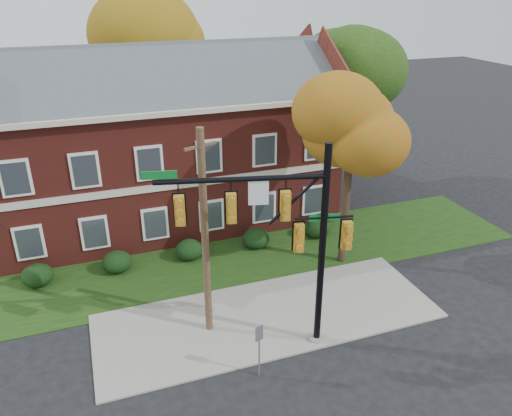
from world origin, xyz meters
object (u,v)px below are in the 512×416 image
object	(u,v)px
tree_far_rear	(158,43)
tree_right_rear	(344,62)
sign_post	(259,342)
hedge_right	(256,238)
traffic_signal	(283,229)
hedge_center	(190,250)
hedge_far_left	(37,275)
utility_pole	(205,237)
tree_near_right	(358,130)
hedge_left	(117,262)
apartment_building	(164,134)
hedge_far_right	(317,228)

from	to	relation	value
tree_far_rear	tree_right_rear	bearing A→B (deg)	-35.00
sign_post	hedge_right	bearing A→B (deg)	54.09
traffic_signal	hedge_center	bearing A→B (deg)	117.51
hedge_far_left	utility_pole	bearing A→B (deg)	-41.07
tree_near_right	traffic_signal	xyz separation A→B (m)	(-5.38, -4.51, -1.74)
hedge_left	hedge_right	xyz separation A→B (m)	(7.00, 0.00, 0.00)
hedge_left	tree_near_right	world-z (taller)	tree_near_right
hedge_center	utility_pole	world-z (taller)	utility_pole
apartment_building	tree_right_rear	xyz separation A→B (m)	(11.31, 0.86, 3.13)
tree_near_right	hedge_center	bearing A→B (deg)	158.58
apartment_building	tree_near_right	world-z (taller)	apartment_building
tree_right_rear	utility_pole	size ratio (longest dim) A/B	1.29
utility_pole	traffic_signal	bearing A→B (deg)	-57.15
sign_post	hedge_left	bearing A→B (deg)	97.81
hedge_left	traffic_signal	world-z (taller)	traffic_signal
hedge_far_right	utility_pole	bearing A→B (deg)	-142.94
apartment_building	sign_post	bearing A→B (deg)	-87.95
hedge_left	hedge_right	size ratio (longest dim) A/B	1.00
hedge_right	hedge_far_right	world-z (taller)	same
apartment_building	utility_pole	world-z (taller)	apartment_building
hedge_far_left	traffic_signal	size ratio (longest dim) A/B	0.18
utility_pole	sign_post	size ratio (longest dim) A/B	3.85
tree_right_rear	tree_far_rear	distance (m)	12.20
tree_near_right	sign_post	world-z (taller)	tree_near_right
tree_right_rear	hedge_left	bearing A→B (deg)	-157.58
traffic_signal	sign_post	world-z (taller)	traffic_signal
traffic_signal	hedge_left	bearing A→B (deg)	139.45
hedge_left	tree_right_rear	size ratio (longest dim) A/B	0.13
hedge_left	apartment_building	bearing A→B (deg)	56.33
hedge_far_right	tree_near_right	distance (m)	6.77
hedge_far_left	tree_near_right	size ratio (longest dim) A/B	0.16
hedge_left	utility_pole	size ratio (longest dim) A/B	0.17
hedge_far_left	hedge_far_right	xyz separation A→B (m)	(14.00, 0.00, 0.00)
hedge_far_left	tree_far_rear	bearing A→B (deg)	57.50
hedge_far_left	hedge_right	bearing A→B (deg)	0.00
hedge_far_left	hedge_left	bearing A→B (deg)	0.00
tree_right_rear	utility_pole	world-z (taller)	tree_right_rear
tree_far_rear	traffic_signal	size ratio (longest dim) A/B	1.45
hedge_center	utility_pole	distance (m)	6.77
tree_right_rear	sign_post	size ratio (longest dim) A/B	4.94
traffic_signal	utility_pole	world-z (taller)	utility_pole
apartment_building	traffic_signal	size ratio (longest dim) A/B	2.37
hedge_left	hedge_right	distance (m)	7.00
tree_far_rear	utility_pole	size ratio (longest dim) A/B	1.39
hedge_far_left	hedge_right	distance (m)	10.50
hedge_right	tree_near_right	bearing A→B (deg)	-37.28
hedge_right	apartment_building	bearing A→B (deg)	123.67
apartment_building	sign_post	distance (m)	14.40
hedge_far_right	tree_near_right	size ratio (longest dim) A/B	0.16
hedge_center	tree_near_right	distance (m)	9.90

